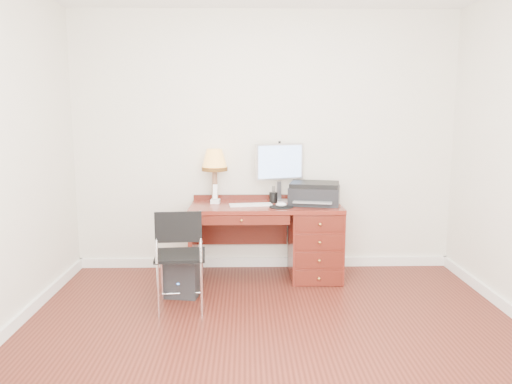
{
  "coord_description": "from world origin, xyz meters",
  "views": [
    {
      "loc": [
        -0.2,
        -3.5,
        1.67
      ],
      "look_at": [
        -0.1,
        1.2,
        0.91
      ],
      "focal_mm": 35.0,
      "sensor_mm": 36.0,
      "label": 1
    }
  ],
  "objects_px": {
    "printer": "(314,193)",
    "leg_lamp": "(215,163)",
    "monitor": "(280,165)",
    "chair": "(179,250)",
    "phone": "(215,198)",
    "desk": "(297,237)",
    "equipment_box": "(183,276)"
  },
  "relations": [
    {
      "from": "leg_lamp",
      "to": "equipment_box",
      "type": "bearing_deg",
      "value": -111.6
    },
    {
      "from": "monitor",
      "to": "phone",
      "type": "distance_m",
      "value": 0.75
    },
    {
      "from": "printer",
      "to": "equipment_box",
      "type": "xyz_separation_m",
      "value": [
        -1.27,
        -0.52,
        -0.68
      ]
    },
    {
      "from": "desk",
      "to": "leg_lamp",
      "type": "relative_size",
      "value": 2.77
    },
    {
      "from": "monitor",
      "to": "phone",
      "type": "height_order",
      "value": "monitor"
    },
    {
      "from": "printer",
      "to": "chair",
      "type": "distance_m",
      "value": 1.58
    },
    {
      "from": "monitor",
      "to": "printer",
      "type": "height_order",
      "value": "monitor"
    },
    {
      "from": "desk",
      "to": "phone",
      "type": "distance_m",
      "value": 0.92
    },
    {
      "from": "phone",
      "to": "equipment_box",
      "type": "bearing_deg",
      "value": -110.72
    },
    {
      "from": "desk",
      "to": "leg_lamp",
      "type": "xyz_separation_m",
      "value": [
        -0.84,
        0.17,
        0.74
      ]
    },
    {
      "from": "chair",
      "to": "phone",
      "type": "bearing_deg",
      "value": 70.84
    },
    {
      "from": "monitor",
      "to": "phone",
      "type": "bearing_deg",
      "value": 170.34
    },
    {
      "from": "equipment_box",
      "to": "monitor",
      "type": "bearing_deg",
      "value": 45.71
    },
    {
      "from": "monitor",
      "to": "equipment_box",
      "type": "bearing_deg",
      "value": -163.11
    },
    {
      "from": "chair",
      "to": "equipment_box",
      "type": "bearing_deg",
      "value": 88.73
    },
    {
      "from": "printer",
      "to": "leg_lamp",
      "type": "bearing_deg",
      "value": -175.86
    },
    {
      "from": "chair",
      "to": "equipment_box",
      "type": "height_order",
      "value": "chair"
    },
    {
      "from": "leg_lamp",
      "to": "equipment_box",
      "type": "relative_size",
      "value": 1.51
    },
    {
      "from": "monitor",
      "to": "chair",
      "type": "bearing_deg",
      "value": -149.8
    },
    {
      "from": "desk",
      "to": "chair",
      "type": "relative_size",
      "value": 1.7
    },
    {
      "from": "phone",
      "to": "chair",
      "type": "bearing_deg",
      "value": -99.93
    },
    {
      "from": "phone",
      "to": "chair",
      "type": "height_order",
      "value": "phone"
    },
    {
      "from": "desk",
      "to": "printer",
      "type": "relative_size",
      "value": 2.65
    },
    {
      "from": "desk",
      "to": "printer",
      "type": "distance_m",
      "value": 0.48
    },
    {
      "from": "leg_lamp",
      "to": "chair",
      "type": "height_order",
      "value": "leg_lamp"
    },
    {
      "from": "desk",
      "to": "equipment_box",
      "type": "bearing_deg",
      "value": -156.0
    },
    {
      "from": "leg_lamp",
      "to": "printer",
      "type": "bearing_deg",
      "value": -8.23
    },
    {
      "from": "printer",
      "to": "phone",
      "type": "relative_size",
      "value": 2.95
    },
    {
      "from": "leg_lamp",
      "to": "phone",
      "type": "height_order",
      "value": "leg_lamp"
    },
    {
      "from": "printer",
      "to": "leg_lamp",
      "type": "relative_size",
      "value": 1.04
    },
    {
      "from": "monitor",
      "to": "leg_lamp",
      "type": "relative_size",
      "value": 1.1
    },
    {
      "from": "desk",
      "to": "printer",
      "type": "xyz_separation_m",
      "value": [
        0.17,
        0.03,
        0.45
      ]
    }
  ]
}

